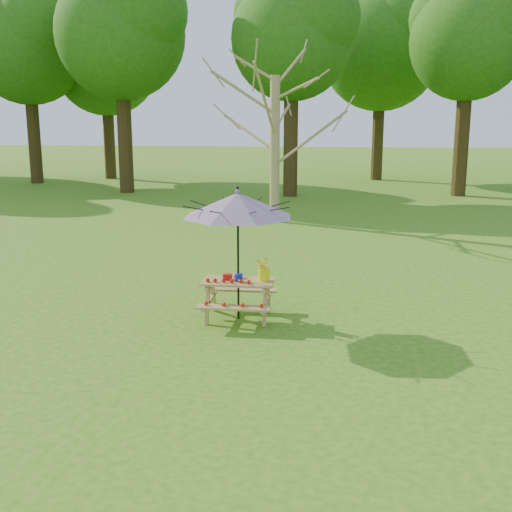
# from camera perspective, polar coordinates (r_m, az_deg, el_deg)

# --- Properties ---
(treeline) EXTENTS (60.00, 12.00, 16.00)m
(treeline) POSITION_cam_1_polar(r_m,az_deg,el_deg) (29.53, -2.78, 21.53)
(treeline) COLOR #23560E
(treeline) RESTS_ON ground
(bare_tree) EXTENTS (5.70, 5.70, 10.55)m
(bare_tree) POSITION_cam_1_polar(r_m,az_deg,el_deg) (20.67, 1.76, 20.93)
(bare_tree) COLOR #977D52
(bare_tree) RESTS_ON ground
(picnic_table) EXTENTS (1.20, 1.32, 0.67)m
(picnic_table) POSITION_cam_1_polar(r_m,az_deg,el_deg) (10.86, -1.58, -3.95)
(picnic_table) COLOR #9F8447
(picnic_table) RESTS_ON ground
(patio_umbrella) EXTENTS (2.35, 2.35, 2.25)m
(patio_umbrella) POSITION_cam_1_polar(r_m,az_deg,el_deg) (10.51, -1.63, 4.56)
(patio_umbrella) COLOR black
(patio_umbrella) RESTS_ON ground
(produce_bins) EXTENTS (0.34, 0.36, 0.13)m
(produce_bins) POSITION_cam_1_polar(r_m,az_deg,el_deg) (10.79, -1.90, -1.87)
(produce_bins) COLOR red
(produce_bins) RESTS_ON picnic_table
(tomatoes_row) EXTENTS (0.77, 0.13, 0.07)m
(tomatoes_row) POSITION_cam_1_polar(r_m,az_deg,el_deg) (10.61, -2.54, -2.23)
(tomatoes_row) COLOR red
(tomatoes_row) RESTS_ON picnic_table
(flower_bucket) EXTENTS (0.32, 0.29, 0.43)m
(flower_bucket) POSITION_cam_1_polar(r_m,az_deg,el_deg) (10.71, 0.71, -1.02)
(flower_bucket) COLOR yellow
(flower_bucket) RESTS_ON picnic_table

